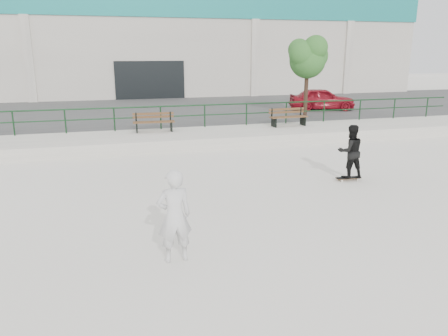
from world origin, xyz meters
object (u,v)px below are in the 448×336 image
object	(u,v)px
skateboard	(348,178)
seated_skater	(174,216)
bench_left	(154,122)
tree	(308,56)
bench_right	(288,117)
red_car	(322,99)
standing_skater	(350,151)

from	to	relation	value
skateboard	seated_skater	size ratio (longest dim) A/B	0.44
bench_left	tree	xyz separation A→B (m)	(8.33, 2.47, 2.71)
bench_right	seated_skater	xyz separation A→B (m)	(-7.10, -11.04, -0.01)
red_car	seated_skater	xyz separation A→B (m)	(-11.36, -15.87, -0.25)
bench_right	tree	bearing A→B (deg)	47.89
seated_skater	bench_left	bearing A→B (deg)	-99.59
bench_left	seated_skater	distance (m)	11.27
bench_left	standing_skater	bearing A→B (deg)	-52.76
tree	skateboard	xyz separation A→B (m)	(-3.27, -9.84, -3.54)
bench_right	standing_skater	world-z (taller)	standing_skater
skateboard	bench_left	bearing A→B (deg)	127.12
bench_right	red_car	world-z (taller)	red_car
red_car	skateboard	size ratio (longest dim) A/B	4.79
bench_left	tree	distance (m)	9.10
tree	skateboard	bearing A→B (deg)	-108.39
skateboard	standing_skater	distance (m)	0.84
bench_left	tree	bearing A→B (deg)	19.27
seated_skater	standing_skater	bearing A→B (deg)	-151.99
red_car	seated_skater	size ratio (longest dim) A/B	2.11
bench_left	red_car	xyz separation A→B (m)	(10.42, 4.64, 0.24)
bench_left	standing_skater	world-z (taller)	standing_skater
tree	red_car	xyz separation A→B (m)	(2.08, 2.16, -2.47)
bench_right	seated_skater	size ratio (longest dim) A/B	1.01
standing_skater	seated_skater	distance (m)	7.14
bench_left	red_car	size ratio (longest dim) A/B	0.47
bench_right	bench_left	bearing A→B (deg)	175.23
bench_left	seated_skater	world-z (taller)	seated_skater
tree	red_car	world-z (taller)	tree
bench_left	bench_right	distance (m)	6.16
bench_left	standing_skater	distance (m)	8.93
bench_right	tree	xyz separation A→B (m)	(2.17, 2.67, 2.71)
tree	standing_skater	distance (m)	10.71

